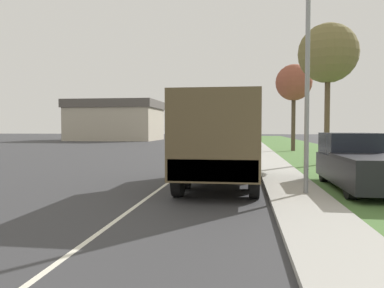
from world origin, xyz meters
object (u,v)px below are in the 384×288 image
at_px(car_nearest_ahead, 234,147).
at_px(car_third_ahead, 216,137).
at_px(car_fourth_ahead, 218,135).
at_px(pickup_truck, 358,163).
at_px(lamp_post, 302,33).
at_px(military_truck, 220,138).
at_px(car_second_ahead, 207,139).

height_order(car_nearest_ahead, car_third_ahead, car_third_ahead).
relative_size(car_fourth_ahead, pickup_truck, 0.84).
bearing_deg(lamp_post, car_nearest_ahead, 98.38).
bearing_deg(military_truck, car_nearest_ahead, 89.61).
height_order(military_truck, lamp_post, lamp_post).
bearing_deg(pickup_truck, car_nearest_ahead, 107.49).
relative_size(military_truck, lamp_post, 0.84).
bearing_deg(car_nearest_ahead, car_second_ahead, 102.60).
distance_m(car_third_ahead, pickup_truck, 47.89).
xyz_separation_m(car_second_ahead, pickup_truck, (8.33, -31.23, 0.15)).
bearing_deg(lamp_post, car_fourth_ahead, 96.20).
xyz_separation_m(military_truck, car_third_ahead, (-3.59, 47.43, -1.04)).
bearing_deg(car_nearest_ahead, lamp_post, -81.62).
relative_size(military_truck, pickup_truck, 1.26).
bearing_deg(pickup_truck, car_fourth_ahead, 98.46).
height_order(military_truck, pickup_truck, military_truck).
relative_size(pickup_truck, lamp_post, 0.66).
relative_size(car_nearest_ahead, car_third_ahead, 0.95).
bearing_deg(military_truck, car_fourth_ahead, 93.96).
relative_size(car_third_ahead, car_fourth_ahead, 1.05).
distance_m(military_truck, car_nearest_ahead, 15.07).
xyz_separation_m(car_second_ahead, car_third_ahead, (-0.00, 15.92, -0.04)).
relative_size(car_nearest_ahead, car_second_ahead, 0.95).
distance_m(car_third_ahead, car_fourth_ahead, 12.82).
height_order(car_nearest_ahead, lamp_post, lamp_post).
height_order(military_truck, car_third_ahead, military_truck).
bearing_deg(military_truck, car_second_ahead, 96.49).
xyz_separation_m(car_nearest_ahead, car_second_ahead, (-3.68, 16.48, 0.08)).
bearing_deg(military_truck, lamp_post, -30.63).
relative_size(military_truck, car_nearest_ahead, 1.49).
bearing_deg(car_third_ahead, car_nearest_ahead, -83.51).
height_order(pickup_truck, lamp_post, lamp_post).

